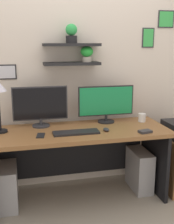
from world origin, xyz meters
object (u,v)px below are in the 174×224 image
object	(u,v)px
monitor_left	(40,106)
computer_tower_right	(139,170)
desk	(77,147)
keyboard	(76,132)
scissors_tray	(145,132)
computer_tower_left	(8,186)
coffee_mug	(142,118)
monitor_right	(106,103)
cell_phone	(41,135)
computer_mouse	(106,129)

from	to	relation	value
monitor_left	computer_tower_right	distance (m)	1.30
desk	keyboard	bearing A→B (deg)	-104.89
scissors_tray	computer_tower_left	world-z (taller)	scissors_tray
computer_tower_left	keyboard	bearing A→B (deg)	-11.18
coffee_mug	scissors_tray	distance (m)	0.40
monitor_right	coffee_mug	bearing A→B (deg)	-11.11
cell_phone	desk	bearing A→B (deg)	33.83
monitor_left	cell_phone	distance (m)	0.39
cell_phone	monitor_left	bearing A→B (deg)	95.16
coffee_mug	keyboard	bearing A→B (deg)	-162.33
monitor_right	computer_mouse	bearing A→B (deg)	-106.26
coffee_mug	computer_tower_left	world-z (taller)	coffee_mug
computer_mouse	computer_tower_right	xyz separation A→B (m)	(0.44, 0.15, -0.54)
computer_tower_left	monitor_right	bearing A→B (deg)	10.40
desk	coffee_mug	distance (m)	0.78
cell_phone	keyboard	bearing A→B (deg)	10.19
monitor_right	computer_tower_right	xyz separation A→B (m)	(0.35, -0.16, -0.74)
monitor_right	keyboard	xyz separation A→B (m)	(-0.39, -0.33, -0.20)
desk	computer_tower_right	world-z (taller)	desk
scissors_tray	monitor_left	bearing A→B (deg)	154.52
keyboard	coffee_mug	xyz separation A→B (m)	(0.78, 0.25, 0.04)
monitor_right	coffee_mug	distance (m)	0.43
monitor_right	scissors_tray	xyz separation A→B (m)	(0.26, -0.46, -0.20)
monitor_right	coffee_mug	size ratio (longest dim) A/B	6.73
keyboard	coffee_mug	size ratio (longest dim) A/B	4.89
computer_tower_left	desk	bearing A→B (deg)	2.77
coffee_mug	computer_tower_right	distance (m)	0.58
computer_mouse	cell_phone	bearing A→B (deg)	-178.86
keyboard	computer_tower_left	distance (m)	0.87
monitor_left	computer_mouse	distance (m)	0.71
desk	computer_tower_left	world-z (taller)	desk
scissors_tray	computer_tower_left	bearing A→B (deg)	168.77
desk	computer_mouse	xyz separation A→B (m)	(0.26, -0.15, 0.22)
desk	computer_tower_left	size ratio (longest dim) A/B	4.28
keyboard	computer_mouse	size ratio (longest dim) A/B	4.89
monitor_right	computer_tower_left	world-z (taller)	monitor_right
scissors_tray	computer_tower_left	xyz separation A→B (m)	(-1.32, 0.26, -0.55)
monitor_right	cell_phone	bearing A→B (deg)	-155.97
computer_tower_right	desk	bearing A→B (deg)	179.87
keyboard	cell_phone	size ratio (longest dim) A/B	3.14
coffee_mug	computer_tower_left	bearing A→B (deg)	-175.34
monitor_left	keyboard	xyz separation A→B (m)	(0.31, -0.33, -0.21)
keyboard	scissors_tray	world-z (taller)	scissors_tray
keyboard	computer_tower_right	xyz separation A→B (m)	(0.74, 0.16, -0.54)
monitor_left	monitor_right	xyz separation A→B (m)	(0.70, 0.00, -0.00)
computer_mouse	coffee_mug	distance (m)	0.54
cell_phone	computer_mouse	bearing A→B (deg)	11.44
cell_phone	coffee_mug	distance (m)	1.15
desk	cell_phone	world-z (taller)	cell_phone
computer_mouse	computer_tower_right	bearing A→B (deg)	18.93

